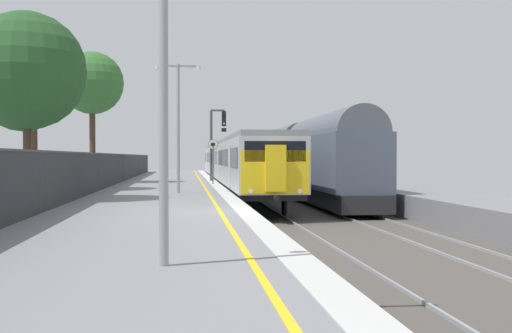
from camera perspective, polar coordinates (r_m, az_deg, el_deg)
The scene contains 11 objects.
ground at distance 18.51m, azimuth 5.96°, elevation -5.97°, with size 17.40×110.00×1.21m.
commuter_train_at_platform at distance 44.33m, azimuth -2.11°, elevation 0.46°, with size 2.83×42.05×3.81m.
freight_train_adjacent_track at distance 53.01m, azimuth 1.51°, elevation 0.91°, with size 2.60×56.41×4.78m.
signal_gantry at distance 41.01m, azimuth -3.80°, elevation 2.83°, with size 1.10×0.24×4.77m.
speed_limit_sign at distance 36.03m, azimuth -4.02°, elevation 1.02°, with size 0.59×0.08×2.64m.
platform_lamp_near at distance 9.26m, azimuth -8.61°, elevation 11.60°, with size 2.00×0.20×5.64m.
platform_lamp_mid at distance 27.41m, azimuth -7.25°, elevation 4.59°, with size 2.00×0.20×5.73m.
platform_back_fence at distance 18.41m, azimuth -19.44°, elevation -1.22°, with size 0.07×99.00×1.80m.
background_tree_left at distance 31.20m, azimuth -20.32°, elevation 8.83°, with size 3.97×3.97×8.10m.
background_tree_centre at distance 39.61m, azimuth -15.12°, elevation 7.32°, with size 3.87×3.87×8.12m.
background_tree_right at distance 24.25m, azimuth -20.66°, elevation 7.89°, with size 4.32×4.32×6.92m.
Camera 1 is at (-1.35, -17.94, 1.60)m, focal length 43.00 mm.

